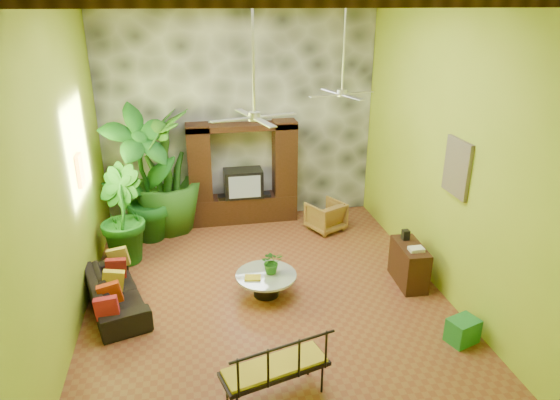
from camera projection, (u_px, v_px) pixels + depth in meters
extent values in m
plane|color=brown|center=(266.00, 292.00, 8.70)|extent=(7.00, 7.00, 0.00)
cube|color=#9EBA2A|center=(239.00, 110.00, 10.95)|extent=(6.00, 0.02, 5.00)
cube|color=#9EBA2A|center=(61.00, 166.00, 7.24)|extent=(0.02, 7.00, 5.00)
cube|color=#9EBA2A|center=(442.00, 145.00, 8.28)|extent=(0.02, 7.00, 5.00)
cube|color=#383C40|center=(240.00, 110.00, 10.90)|extent=(5.98, 0.10, 4.98)
cube|color=black|center=(244.00, 208.00, 11.45)|extent=(2.40, 0.50, 0.60)
cube|color=black|center=(200.00, 169.00, 10.91)|extent=(0.50, 0.48, 2.00)
cube|color=black|center=(285.00, 164.00, 11.24)|extent=(0.50, 0.48, 2.00)
cube|color=black|center=(242.00, 127.00, 10.74)|extent=(2.40, 0.48, 0.12)
cube|color=black|center=(243.00, 183.00, 11.20)|extent=(0.85, 0.52, 0.62)
cube|color=#8C99A8|center=(245.00, 187.00, 10.95)|extent=(0.70, 0.02, 0.50)
cylinder|color=silver|center=(253.00, 51.00, 6.77)|extent=(0.04, 0.04, 1.80)
cylinder|color=silver|center=(254.00, 116.00, 7.10)|extent=(0.18, 0.18, 0.12)
cube|color=silver|center=(277.00, 115.00, 7.26)|extent=(0.58, 0.26, 0.01)
cube|color=silver|center=(245.00, 113.00, 7.41)|extent=(0.26, 0.58, 0.01)
cube|color=silver|center=(231.00, 120.00, 6.97)|extent=(0.58, 0.26, 0.01)
cube|color=silver|center=(265.00, 123.00, 6.81)|extent=(0.26, 0.58, 0.01)
cylinder|color=silver|center=(344.00, 40.00, 8.54)|extent=(0.04, 0.04, 1.80)
cylinder|color=silver|center=(342.00, 93.00, 8.87)|extent=(0.18, 0.18, 0.12)
cube|color=silver|center=(359.00, 93.00, 9.03)|extent=(0.58, 0.26, 0.01)
cube|color=silver|center=(331.00, 91.00, 9.18)|extent=(0.26, 0.58, 0.01)
cube|color=silver|center=(324.00, 96.00, 8.74)|extent=(0.58, 0.26, 0.01)
cube|color=silver|center=(353.00, 97.00, 8.58)|extent=(0.26, 0.58, 0.01)
cube|color=gold|center=(80.00, 170.00, 8.31)|extent=(0.06, 0.32, 0.55)
cube|color=navy|center=(457.00, 168.00, 7.80)|extent=(0.06, 0.70, 0.90)
imported|color=black|center=(115.00, 292.00, 8.19)|extent=(1.29, 2.08, 0.57)
imported|color=olive|center=(326.00, 216.00, 10.96)|extent=(0.94, 0.95, 0.65)
imported|color=#195F1A|center=(143.00, 176.00, 10.09)|extent=(1.81, 1.62, 2.86)
imported|color=#185C18|center=(120.00, 215.00, 9.47)|extent=(1.21, 1.30, 1.89)
imported|color=#265C18|center=(165.00, 172.00, 10.65)|extent=(1.65, 1.65, 2.67)
cylinder|color=black|center=(266.00, 285.00, 8.57)|extent=(0.44, 0.44, 0.36)
cylinder|color=silver|center=(266.00, 275.00, 8.49)|extent=(1.04, 1.04, 0.04)
imported|color=#24641A|center=(272.00, 262.00, 8.47)|extent=(0.38, 0.34, 0.42)
cube|color=yellow|center=(253.00, 278.00, 8.35)|extent=(0.30, 0.24, 0.03)
cube|color=black|center=(275.00, 369.00, 6.24)|extent=(1.44, 0.80, 0.05)
cube|color=gold|center=(275.00, 366.00, 6.22)|extent=(1.37, 0.74, 0.06)
cube|color=black|center=(279.00, 365.00, 5.91)|extent=(1.33, 0.40, 0.54)
cube|color=#372411|center=(409.00, 264.00, 8.86)|extent=(0.47, 0.95, 0.75)
cube|color=#217D3C|center=(463.00, 331.00, 7.38)|extent=(0.51, 0.45, 0.38)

